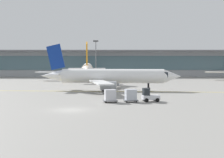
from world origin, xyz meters
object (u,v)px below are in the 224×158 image
object	(u,v)px
baggage_tug	(148,96)
cargo_dolly_trailing	(109,95)
apron_light_mast_1	(94,57)
taxiing_regional_jet	(109,77)
gate_airplane_1	(86,69)
cargo_dolly_lead	(129,95)

from	to	relation	value
baggage_tug	cargo_dolly_trailing	distance (m)	6.08
apron_light_mast_1	taxiing_regional_jet	bearing A→B (deg)	-84.07
taxiing_regional_jet	baggage_tug	distance (m)	19.88
gate_airplane_1	taxiing_regional_jet	distance (m)	35.01
taxiing_regional_jet	cargo_dolly_lead	bearing A→B (deg)	-76.70
baggage_tug	cargo_dolly_trailing	world-z (taller)	baggage_tug
taxiing_regional_jet	apron_light_mast_1	xyz separation A→B (m)	(-5.43, 52.30, 4.23)
taxiing_regional_jet	cargo_dolly_lead	xyz separation A→B (m)	(3.08, -19.35, -1.84)
apron_light_mast_1	gate_airplane_1	bearing A→B (deg)	-95.58
taxiing_regional_jet	apron_light_mast_1	world-z (taller)	apron_light_mast_1
taxiing_regional_jet	apron_light_mast_1	size ratio (longest dim) A/B	2.26
gate_airplane_1	apron_light_mast_1	size ratio (longest dim) A/B	2.58
baggage_tug	cargo_dolly_trailing	xyz separation A→B (m)	(-5.99, -1.02, 0.16)
gate_airplane_1	baggage_tug	bearing A→B (deg)	-169.63
cargo_dolly_lead	apron_light_mast_1	size ratio (longest dim) A/B	0.18
gate_airplane_1	cargo_dolly_lead	distance (m)	54.63
baggage_tug	apron_light_mast_1	distance (m)	72.34
cargo_dolly_trailing	baggage_tug	bearing A→B (deg)	-0.00
taxiing_regional_jet	cargo_dolly_lead	distance (m)	19.68
gate_airplane_1	baggage_tug	world-z (taller)	gate_airplane_1
gate_airplane_1	taxiing_regional_jet	xyz separation A→B (m)	(7.20, -34.26, -0.42)
gate_airplane_1	apron_light_mast_1	world-z (taller)	apron_light_mast_1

